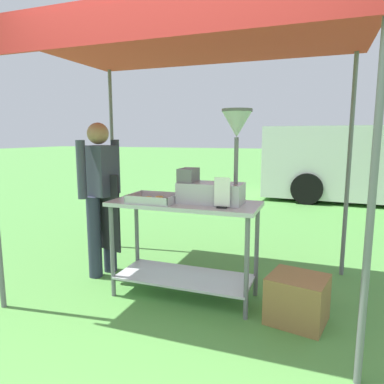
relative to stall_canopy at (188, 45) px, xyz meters
name	(u,v)px	position (x,y,z in m)	size (l,w,h in m)	color
ground_plane	(272,204)	(0.20, 4.69, -2.25)	(70.00, 70.00, 0.00)	#519342
stall_canopy	(188,45)	(0.00, 0.00, 0.00)	(3.01, 2.00, 2.34)	slate
donut_cart	(184,231)	(0.00, -0.10, -1.62)	(1.34, 0.56, 0.89)	#B7B7BC
donut_tray	(153,200)	(-0.26, -0.21, -1.33)	(0.42, 0.33, 0.07)	#B7B7BC
donut_fryer	(217,171)	(0.29, -0.07, -1.07)	(0.63, 0.28, 0.80)	#B7B7BC
menu_sign	(222,195)	(0.39, -0.26, -1.25)	(0.13, 0.05, 0.25)	black
vendor	(101,191)	(-1.01, 0.09, -1.34)	(0.47, 0.53, 1.61)	#2D3347
supply_crate	(297,299)	(1.01, -0.23, -2.06)	(0.51, 0.48, 0.38)	olive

